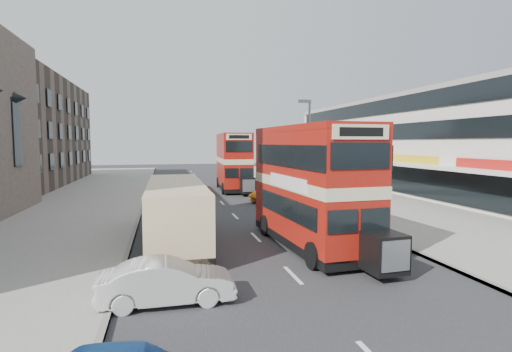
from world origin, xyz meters
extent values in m
plane|color=#28282B|center=(0.00, 0.00, 0.00)|extent=(160.00, 160.00, 0.00)
cube|color=#28282B|center=(0.00, 20.00, 0.01)|extent=(12.00, 90.00, 0.01)
cube|color=gray|center=(12.00, 20.00, 0.07)|extent=(12.00, 90.00, 0.15)
cube|color=gray|center=(-12.00, 20.00, 0.07)|extent=(12.00, 90.00, 0.15)
cube|color=gray|center=(-6.10, 20.00, 0.07)|extent=(0.20, 90.00, 0.16)
cube|color=gray|center=(6.10, 20.00, 0.07)|extent=(0.20, 90.00, 0.16)
cube|color=#66594C|center=(-22.00, 38.00, 6.00)|extent=(14.00, 28.00, 12.00)
cube|color=beige|center=(20.00, 22.00, 4.50)|extent=(8.00, 46.00, 9.00)
cube|color=black|center=(15.95, 22.00, 1.60)|extent=(0.10, 44.00, 2.40)
cube|color=gray|center=(20.00, 22.00, 9.10)|extent=(8.20, 46.20, 0.40)
cube|color=white|center=(15.10, 22.00, 3.00)|extent=(1.80, 44.00, 0.20)
cylinder|color=slate|center=(6.60, 18.00, 4.00)|extent=(0.16, 0.16, 8.00)
cube|color=slate|center=(6.20, 18.00, 8.00)|extent=(1.00, 0.20, 0.25)
cube|color=black|center=(2.04, 5.73, 0.37)|extent=(3.21, 8.64, 0.37)
cube|color=maroon|center=(2.04, 5.73, 1.64)|extent=(3.19, 8.64, 2.33)
cube|color=beige|center=(2.04, 5.73, 2.97)|extent=(3.23, 8.68, 0.48)
cube|color=maroon|center=(2.04, 5.73, 4.24)|extent=(3.19, 8.64, 2.23)
cube|color=maroon|center=(2.04, 5.73, 5.44)|extent=(3.21, 8.66, 0.27)
cube|color=black|center=(3.02, 0.90, 0.96)|extent=(1.35, 1.35, 1.38)
cube|color=black|center=(2.40, 28.42, 0.38)|extent=(3.20, 8.85, 0.38)
cube|color=maroon|center=(2.40, 28.42, 1.69)|extent=(3.18, 8.85, 2.40)
cube|color=beige|center=(2.40, 28.42, 3.05)|extent=(3.22, 8.89, 0.49)
cube|color=maroon|center=(2.40, 28.42, 4.36)|extent=(3.18, 8.85, 2.29)
cube|color=maroon|center=(2.40, 28.42, 5.59)|extent=(3.20, 8.87, 0.27)
cube|color=black|center=(2.82, 23.38, 0.98)|extent=(1.38, 1.37, 1.42)
cube|color=black|center=(-3.98, 7.85, 0.41)|extent=(2.62, 10.22, 0.41)
cube|color=beige|center=(-3.98, 7.85, 1.58)|extent=(2.60, 10.22, 2.65)
imported|color=silver|center=(-4.48, 0.43, 0.66)|extent=(4.04, 1.44, 1.33)
imported|color=maroon|center=(5.36, 16.59, 0.60)|extent=(4.15, 1.77, 1.19)
imported|color=orange|center=(4.55, 19.45, 0.68)|extent=(4.93, 2.32, 1.36)
imported|color=gray|center=(7.48, 12.50, 1.12)|extent=(0.73, 0.51, 1.94)
imported|color=gray|center=(8.50, 29.55, 1.11)|extent=(1.22, 0.76, 1.93)
imported|color=gray|center=(4.04, 21.56, 0.43)|extent=(0.72, 1.67, 0.85)
imported|color=#232129|center=(4.04, 21.56, 1.26)|extent=(0.70, 0.50, 1.81)
camera|label=1|loc=(-4.52, -11.52, 4.82)|focal=28.06mm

